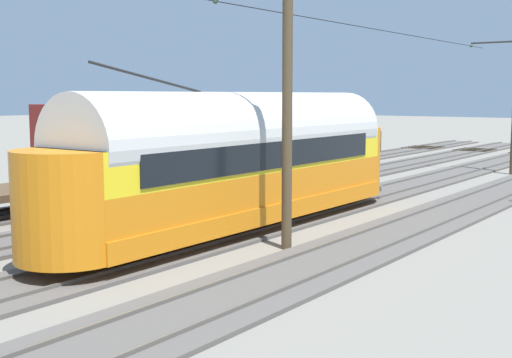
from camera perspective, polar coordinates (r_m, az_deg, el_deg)
ground_plane at (r=25.55m, az=0.49°, el=-2.45°), size 220.00×220.00×0.00m
track_streetcar_siding at (r=22.88m, az=13.65°, el=-3.63°), size 2.80×80.00×0.18m
track_adjacent_siding at (r=24.69m, az=4.80°, el=-2.68°), size 2.80×80.00×0.18m
track_third_siding at (r=27.01m, az=-2.68°, el=-1.82°), size 2.80×80.00×0.18m
track_outer_siding at (r=29.72m, az=-8.88°, el=-1.09°), size 2.80×80.00×0.18m
vintage_streetcar at (r=20.96m, az=-1.06°, el=1.68°), size 2.65×15.94×4.84m
flatcar_adjacent at (r=27.35m, az=-13.89°, el=-0.21°), size 2.80×13.64×1.60m
coach_far_siding at (r=26.20m, az=-3.71°, el=2.55°), size 2.96×14.25×3.85m
catenary_pole_mid_near at (r=18.43m, az=2.46°, el=5.95°), size 2.68×0.28×7.42m
overhead_wire_run at (r=20.54m, az=-2.05°, el=14.48°), size 2.48×47.91×0.18m
spare_tie_stack at (r=36.61m, az=-5.02°, el=0.83°), size 2.40×2.40×0.54m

